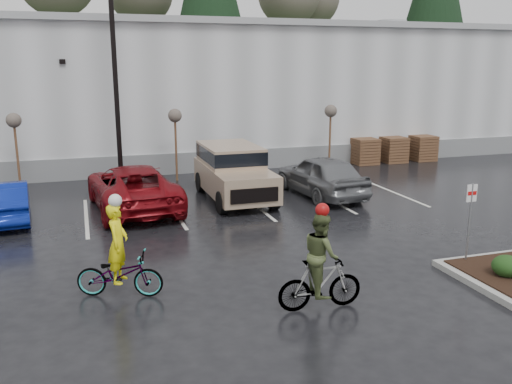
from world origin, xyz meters
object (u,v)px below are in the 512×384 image
object	(u,v)px
lamppost	(114,49)
sapling_mid	(175,119)
pallet_stack_c	(422,148)
car_grey	(321,175)
pallet_stack_b	(393,150)
pallet_stack_a	(365,151)
fire_lane_sign	(470,214)
cyclist_olive	(320,271)
sapling_east	(331,115)
car_red	(133,187)
cyclist_hivis	(119,265)
sapling_west	(14,125)
car_blue	(6,201)
suv_tan	(234,173)

from	to	relation	value
lamppost	sapling_mid	distance (m)	4.00
pallet_stack_c	car_grey	xyz separation A→B (m)	(-8.56, -5.60, 0.15)
pallet_stack_b	pallet_stack_a	bearing A→B (deg)	180.00
sapling_mid	fire_lane_sign	xyz separation A→B (m)	(5.30, -12.80, -1.32)
pallet_stack_c	cyclist_olive	size ratio (longest dim) A/B	0.58
sapling_mid	fire_lane_sign	size ratio (longest dim) A/B	1.45
sapling_east	car_red	xyz separation A→B (m)	(-9.84, -4.39, -1.92)
cyclist_hivis	car_grey	bearing A→B (deg)	-28.89
sapling_west	car_blue	bearing A→B (deg)	-90.06
pallet_stack_a	cyclist_hivis	world-z (taller)	cyclist_hivis
sapling_mid	pallet_stack_b	world-z (taller)	sapling_mid
suv_tan	cyclist_olive	xyz separation A→B (m)	(-0.86, -9.75, -0.18)
sapling_west	pallet_stack_a	xyz separation A→B (m)	(16.50, 1.00, -2.05)
car_blue	fire_lane_sign	bearing A→B (deg)	140.34
sapling_east	pallet_stack_b	distance (m)	4.78
sapling_east	car_red	bearing A→B (deg)	-155.95
lamppost	cyclist_hivis	size ratio (longest dim) A/B	3.89
pallet_stack_c	suv_tan	bearing A→B (deg)	-156.68
sapling_west	sapling_east	xyz separation A→B (m)	(14.00, 0.00, 0.00)
pallet_stack_a	car_blue	distance (m)	17.43
sapling_west	car_grey	world-z (taller)	sapling_west
suv_tan	cyclist_hivis	size ratio (longest dim) A/B	2.15
cyclist_hivis	pallet_stack_b	bearing A→B (deg)	-29.67
car_red	suv_tan	xyz separation A→B (m)	(3.85, 0.22, 0.22)
car_grey	lamppost	bearing A→B (deg)	-31.36
sapling_mid	suv_tan	bearing A→B (deg)	-70.12
sapling_west	lamppost	bearing A→B (deg)	-14.04
cyclist_olive	car_red	bearing A→B (deg)	20.32
pallet_stack_c	suv_tan	world-z (taller)	suv_tan
car_grey	sapling_mid	bearing A→B (deg)	-48.50
fire_lane_sign	car_blue	bearing A→B (deg)	145.17
sapling_mid	cyclist_olive	xyz separation A→B (m)	(0.65, -13.92, -1.87)
pallet_stack_b	fire_lane_sign	size ratio (longest dim) A/B	0.61
sapling_east	pallet_stack_a	world-z (taller)	sapling_east
cyclist_olive	lamppost	bearing A→B (deg)	16.58
suv_tan	car_grey	size ratio (longest dim) A/B	1.06
car_red	fire_lane_sign	bearing A→B (deg)	127.44
pallet_stack_b	fire_lane_sign	world-z (taller)	fire_lane_sign
car_red	lamppost	bearing A→B (deg)	-92.21
lamppost	pallet_stack_b	xyz separation A→B (m)	(14.20, 2.00, -5.01)
lamppost	car_red	xyz separation A→B (m)	(0.16, -3.39, -4.88)
car_red	car_blue	bearing A→B (deg)	-2.17
pallet_stack_b	car_red	bearing A→B (deg)	-158.99
sapling_mid	cyclist_hivis	bearing A→B (deg)	-105.77
suv_tan	car_grey	world-z (taller)	suv_tan
suv_tan	cyclist_hivis	world-z (taller)	cyclist_hivis
car_blue	cyclist_olive	xyz separation A→B (m)	(7.15, -9.33, 0.18)
sapling_east	pallet_stack_a	xyz separation A→B (m)	(2.50, 1.00, -2.05)
pallet_stack_b	suv_tan	world-z (taller)	suv_tan
sapling_east	pallet_stack_a	distance (m)	3.39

